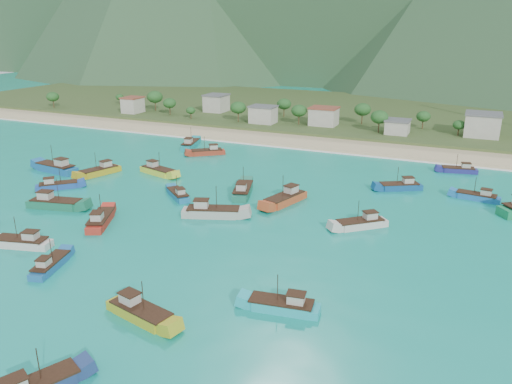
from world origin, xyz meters
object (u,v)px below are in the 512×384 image
at_px(boat_26, 400,187).
at_px(boat_11, 158,171).
at_px(boat_7, 477,197).
at_px(boat_16, 361,224).
at_px(boat_17, 140,313).
at_px(boat_24, 243,191).
at_px(boat_1, 51,265).
at_px(boat_19, 22,243).
at_px(boat_0, 212,213).
at_px(boat_14, 459,170).
at_px(boat_27, 56,168).
at_px(boat_20, 283,306).
at_px(boat_4, 56,204).
at_px(boat_23, 178,195).
at_px(boat_18, 100,172).
at_px(boat_22, 191,145).
at_px(boat_2, 285,199).
at_px(boat_5, 58,186).
at_px(boat_21, 101,220).
at_px(boat_9, 207,152).

bearing_deg(boat_26, boat_11, 72.33).
xyz_separation_m(boat_7, boat_16, (-19.89, -26.02, 0.09)).
relative_size(boat_17, boat_24, 0.90).
height_order(boat_1, boat_19, boat_19).
bearing_deg(boat_16, boat_0, 61.60).
xyz_separation_m(boat_14, boat_27, (-96.29, -41.93, 0.41)).
distance_m(boat_0, boat_27, 53.88).
bearing_deg(boat_11, boat_20, 64.19).
xyz_separation_m(boat_4, boat_16, (61.12, 15.35, -0.17)).
distance_m(boat_11, boat_23, 19.78).
height_order(boat_18, boat_22, boat_22).
bearing_deg(boat_2, boat_7, -136.77).
bearing_deg(boat_0, boat_17, -6.21).
relative_size(boat_4, boat_27, 0.93).
relative_size(boat_5, boat_20, 0.88).
distance_m(boat_21, boat_26, 67.07).
bearing_deg(boat_16, boat_18, 42.41).
bearing_deg(boat_5, boat_4, -0.80).
xyz_separation_m(boat_0, boat_1, (-12.63, -30.11, -0.32)).
relative_size(boat_11, boat_19, 1.07).
bearing_deg(boat_16, boat_11, 34.67).
xyz_separation_m(boat_5, boat_17, (50.64, -37.03, 0.09)).
bearing_deg(boat_0, boat_5, -111.55).
relative_size(boat_14, boat_26, 0.92).
relative_size(boat_5, boat_23, 1.02).
bearing_deg(boat_26, boat_0, 106.43).
bearing_deg(boat_21, boat_14, 21.63).
distance_m(boat_14, boat_16, 49.46).
bearing_deg(boat_14, boat_23, 118.19).
height_order(boat_4, boat_11, boat_4).
height_order(boat_24, boat_26, boat_24).
relative_size(boat_11, boat_22, 0.98).
bearing_deg(boat_19, boat_5, 20.30).
bearing_deg(boat_21, boat_4, 141.97).
relative_size(boat_1, boat_27, 0.70).
xyz_separation_m(boat_11, boat_19, (3.71, -46.46, -0.08)).
bearing_deg(boat_11, boat_7, 115.21).
bearing_deg(boat_26, boat_17, 132.01).
relative_size(boat_20, boat_27, 0.77).
relative_size(boat_20, boat_21, 0.91).
relative_size(boat_0, boat_4, 1.00).
bearing_deg(boat_4, boat_22, 169.57).
bearing_deg(boat_23, boat_24, -18.35).
bearing_deg(boat_24, boat_14, 24.04).
distance_m(boat_11, boat_22, 30.08).
bearing_deg(boat_19, boat_18, 9.20).
relative_size(boat_5, boat_27, 0.67).
bearing_deg(boat_0, boat_16, 82.70).
height_order(boat_0, boat_7, boat_0).
relative_size(boat_2, boat_9, 1.24).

